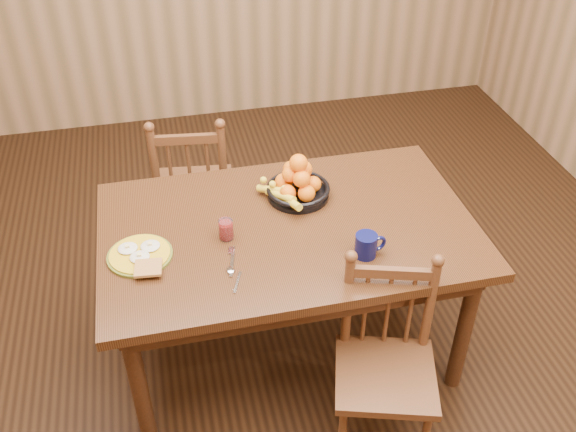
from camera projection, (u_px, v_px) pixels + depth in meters
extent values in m
cube|color=black|center=(288.00, 344.00, 3.21)|extent=(4.50, 5.00, 0.01)
cube|color=black|center=(288.00, 229.00, 2.76)|extent=(1.60, 1.00, 0.04)
cube|color=black|center=(269.00, 189.00, 3.13)|extent=(1.40, 0.04, 0.10)
cube|color=black|center=(312.00, 310.00, 2.48)|extent=(1.40, 0.04, 0.10)
cube|color=black|center=(441.00, 220.00, 2.94)|extent=(0.04, 0.84, 0.10)
cube|color=black|center=(120.00, 267.00, 2.68)|extent=(0.04, 0.84, 0.10)
cylinder|color=black|center=(139.00, 388.00, 2.56)|extent=(0.07, 0.07, 0.70)
cylinder|color=black|center=(464.00, 330.00, 2.80)|extent=(0.07, 0.07, 0.70)
cylinder|color=black|center=(133.00, 259.00, 3.18)|extent=(0.07, 0.07, 0.70)
cylinder|color=black|center=(399.00, 221.00, 3.43)|extent=(0.07, 0.07, 0.70)
cube|color=#472915|center=(194.00, 188.00, 3.54)|extent=(0.46, 0.45, 0.04)
cylinder|color=#472915|center=(227.00, 202.00, 3.82)|extent=(0.03, 0.03, 0.41)
cylinder|color=#472915|center=(169.00, 206.00, 3.79)|extent=(0.03, 0.03, 0.41)
cylinder|color=#472915|center=(228.00, 236.00, 3.56)|extent=(0.03, 0.03, 0.41)
cylinder|color=#472915|center=(166.00, 240.00, 3.53)|extent=(0.03, 0.03, 0.41)
cylinder|color=#472915|center=(223.00, 167.00, 3.26)|extent=(0.04, 0.04, 0.49)
cylinder|color=#472915|center=(155.00, 170.00, 3.24)|extent=(0.04, 0.04, 0.49)
cylinder|color=#472915|center=(190.00, 176.00, 3.28)|extent=(0.02, 0.02, 0.38)
cube|color=#472915|center=(186.00, 139.00, 3.15)|extent=(0.34, 0.07, 0.05)
cube|color=#472915|center=(385.00, 376.00, 2.54)|extent=(0.49, 0.48, 0.04)
cylinder|color=#472915|center=(342.00, 377.00, 2.80)|extent=(0.03, 0.03, 0.39)
cylinder|color=#472915|center=(417.00, 381.00, 2.78)|extent=(0.03, 0.03, 0.39)
cylinder|color=#472915|center=(348.00, 301.00, 2.54)|extent=(0.04, 0.04, 0.47)
cylinder|color=#472915|center=(430.00, 305.00, 2.52)|extent=(0.04, 0.04, 0.47)
cylinder|color=#472915|center=(387.00, 311.00, 2.56)|extent=(0.02, 0.02, 0.36)
cube|color=#472915|center=(393.00, 273.00, 2.44)|extent=(0.32, 0.12, 0.04)
cylinder|color=#59601E|center=(140.00, 255.00, 2.58)|extent=(0.26, 0.26, 0.01)
cylinder|color=gold|center=(140.00, 254.00, 2.58)|extent=(0.24, 0.24, 0.01)
ellipsoid|color=silver|center=(128.00, 248.00, 2.59)|extent=(0.08, 0.08, 0.01)
cube|color=#F2E08C|center=(127.00, 246.00, 2.58)|extent=(0.02, 0.02, 0.01)
ellipsoid|color=silver|center=(150.00, 246.00, 2.60)|extent=(0.08, 0.08, 0.01)
cube|color=#F2E08C|center=(150.00, 244.00, 2.60)|extent=(0.02, 0.02, 0.01)
ellipsoid|color=silver|center=(140.00, 257.00, 2.55)|extent=(0.08, 0.08, 0.01)
cube|color=#F2E08C|center=(139.00, 255.00, 2.54)|extent=(0.02, 0.02, 0.01)
cube|color=brown|center=(148.00, 268.00, 2.49)|extent=(0.12, 0.11, 0.01)
cube|color=silver|center=(232.00, 264.00, 2.54)|extent=(0.04, 0.14, 0.00)
cube|color=silver|center=(232.00, 250.00, 2.61)|extent=(0.04, 0.05, 0.00)
cube|color=silver|center=(237.00, 282.00, 2.46)|extent=(0.05, 0.12, 0.00)
ellipsoid|color=silver|center=(231.00, 270.00, 2.52)|extent=(0.03, 0.04, 0.01)
cylinder|color=#0A0D3B|center=(366.00, 245.00, 2.56)|extent=(0.09, 0.09, 0.10)
torus|color=#0A0D3B|center=(378.00, 244.00, 2.57)|extent=(0.07, 0.03, 0.07)
cylinder|color=black|center=(367.00, 236.00, 2.54)|extent=(0.08, 0.08, 0.00)
cylinder|color=silver|center=(226.00, 229.00, 2.65)|extent=(0.06, 0.06, 0.09)
cylinder|color=#990D0E|center=(226.00, 231.00, 2.66)|extent=(0.05, 0.05, 0.07)
cylinder|color=black|center=(298.00, 195.00, 2.92)|extent=(0.28, 0.28, 0.02)
torus|color=black|center=(298.00, 188.00, 2.89)|extent=(0.29, 0.29, 0.02)
cylinder|color=black|center=(298.00, 196.00, 2.92)|extent=(0.10, 0.10, 0.01)
sphere|color=orange|center=(313.00, 184.00, 2.90)|extent=(0.07, 0.07, 0.07)
sphere|color=orange|center=(299.00, 177.00, 2.94)|extent=(0.08, 0.08, 0.08)
sphere|color=orange|center=(284.00, 182.00, 2.91)|extent=(0.08, 0.08, 0.08)
sphere|color=orange|center=(288.00, 193.00, 2.84)|extent=(0.07, 0.07, 0.07)
sphere|color=orange|center=(307.00, 193.00, 2.84)|extent=(0.08, 0.08, 0.08)
sphere|color=orange|center=(303.00, 169.00, 2.88)|extent=(0.08, 0.08, 0.08)
sphere|color=orange|center=(290.00, 174.00, 2.85)|extent=(0.07, 0.07, 0.07)
sphere|color=orange|center=(302.00, 179.00, 2.82)|extent=(0.08, 0.08, 0.08)
sphere|color=orange|center=(298.00, 163.00, 2.81)|extent=(0.08, 0.08, 0.08)
sphere|color=orange|center=(291.00, 169.00, 2.89)|extent=(0.07, 0.07, 0.07)
cylinder|color=yellow|center=(281.00, 196.00, 2.85)|extent=(0.10, 0.17, 0.07)
cylinder|color=yellow|center=(274.00, 190.00, 2.88)|extent=(0.14, 0.15, 0.07)
cylinder|color=yellow|center=(290.00, 201.00, 2.81)|extent=(0.06, 0.18, 0.07)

